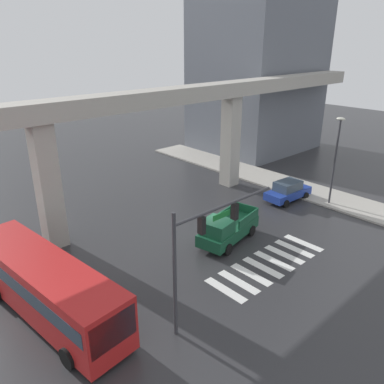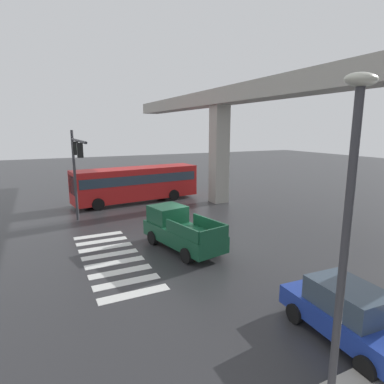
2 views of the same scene
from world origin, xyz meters
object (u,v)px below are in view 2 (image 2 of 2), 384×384
(sedan_blue, at_px, (349,314))
(traffic_signal_mast, at_px, (76,159))
(city_bus, at_px, (136,182))
(street_lamp_near_corner, at_px, (347,222))
(pickup_truck, at_px, (180,230))

(sedan_blue, xyz_separation_m, traffic_signal_mast, (-15.56, -5.75, 3.53))
(city_bus, distance_m, street_lamp_near_corner, 23.14)
(city_bus, bearing_deg, pickup_truck, -5.28)
(pickup_truck, distance_m, street_lamp_near_corner, 11.71)
(pickup_truck, xyz_separation_m, street_lamp_near_corner, (11.06, -1.39, 3.57))
(street_lamp_near_corner, bearing_deg, sedan_blue, 122.66)
(traffic_signal_mast, bearing_deg, street_lamp_near_corner, 9.45)
(pickup_truck, bearing_deg, street_lamp_near_corner, -7.14)
(city_bus, height_order, sedan_blue, city_bus)
(city_bus, height_order, street_lamp_near_corner, street_lamp_near_corner)
(city_bus, relative_size, traffic_signal_mast, 1.70)
(traffic_signal_mast, xyz_separation_m, street_lamp_near_corner, (17.39, 2.90, 0.17))
(pickup_truck, height_order, city_bus, city_bus)
(city_bus, bearing_deg, sedan_blue, 1.03)
(pickup_truck, xyz_separation_m, city_bus, (-11.77, 1.09, 0.73))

